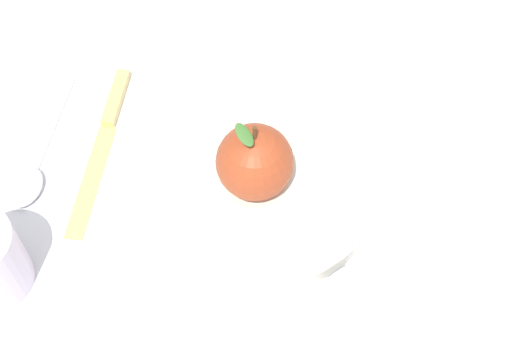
{
  "coord_description": "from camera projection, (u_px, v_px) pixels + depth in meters",
  "views": [
    {
      "loc": [
        0.16,
        0.35,
        0.56
      ],
      "look_at": [
        -0.02,
        0.01,
        0.02
      ],
      "focal_mm": 48.3,
      "sensor_mm": 36.0,
      "label": 1
    }
  ],
  "objects": [
    {
      "name": "dinner_plate",
      "position": [
        256.0,
        176.0,
        0.67
      ],
      "size": [
        0.24,
        0.24,
        0.02
      ],
      "color": "silver",
      "rests_on": "ground_plane"
    },
    {
      "name": "ground_plane",
      "position": [
        227.0,
        181.0,
        0.68
      ],
      "size": [
        2.4,
        2.4,
        0.0
      ],
      "primitive_type": "plane",
      "color": "silver"
    },
    {
      "name": "apple",
      "position": [
        255.0,
        162.0,
        0.62
      ],
      "size": [
        0.07,
        0.07,
        0.09
      ],
      "color": "#9E3D1E",
      "rests_on": "dinner_plate"
    },
    {
      "name": "side_bowl",
      "position": [
        376.0,
        325.0,
        0.57
      ],
      "size": [
        0.11,
        0.11,
        0.03
      ],
      "color": "silver",
      "rests_on": "ground_plane"
    },
    {
      "name": "spoon",
      "position": [
        31.0,
        172.0,
        0.68
      ],
      "size": [
        0.12,
        0.15,
        0.01
      ],
      "color": "silver",
      "rests_on": "ground_plane"
    },
    {
      "name": "knife",
      "position": [
        105.0,
        133.0,
        0.71
      ],
      "size": [
        0.13,
        0.18,
        0.01
      ],
      "color": "#D8B766",
      "rests_on": "ground_plane"
    }
  ]
}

